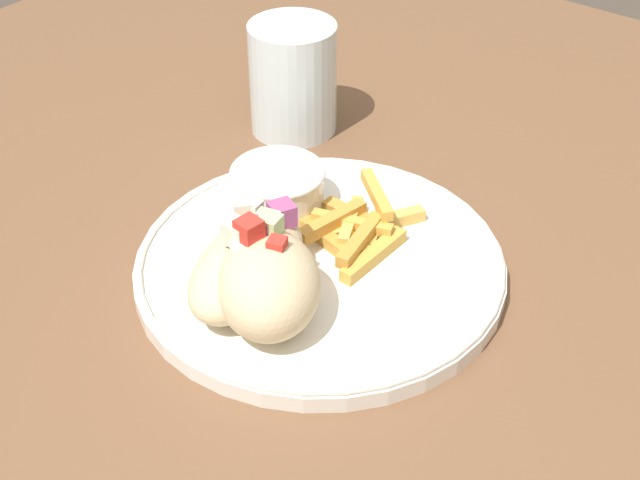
{
  "coord_description": "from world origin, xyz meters",
  "views": [
    {
      "loc": [
        -0.44,
        -0.36,
        1.18
      ],
      "look_at": [
        -0.01,
        -0.02,
        0.76
      ],
      "focal_mm": 50.0,
      "sensor_mm": 36.0,
      "label": 1
    }
  ],
  "objects_px": {
    "plate": "(320,264)",
    "pita_sandwich_far": "(244,262)",
    "water_glass": "(293,83)",
    "fries_pile": "(358,228)",
    "pita_sandwich_near": "(268,283)",
    "sauce_ramekin": "(278,186)"
  },
  "relations": [
    {
      "from": "plate",
      "to": "sauce_ramekin",
      "type": "distance_m",
      "value": 0.09
    },
    {
      "from": "fries_pile",
      "to": "plate",
      "type": "bearing_deg",
      "value": 172.16
    },
    {
      "from": "pita_sandwich_near",
      "to": "sauce_ramekin",
      "type": "xyz_separation_m",
      "value": [
        0.11,
        0.08,
        -0.01
      ]
    },
    {
      "from": "plate",
      "to": "pita_sandwich_far",
      "type": "distance_m",
      "value": 0.07
    },
    {
      "from": "plate",
      "to": "fries_pile",
      "type": "xyz_separation_m",
      "value": [
        0.04,
        -0.01,
        0.01
      ]
    },
    {
      "from": "pita_sandwich_far",
      "to": "water_glass",
      "type": "bearing_deg",
      "value": 17.08
    },
    {
      "from": "plate",
      "to": "pita_sandwich_near",
      "type": "xyz_separation_m",
      "value": [
        -0.07,
        -0.01,
        0.04
      ]
    },
    {
      "from": "plate",
      "to": "water_glass",
      "type": "relative_size",
      "value": 2.68
    },
    {
      "from": "plate",
      "to": "pita_sandwich_far",
      "type": "xyz_separation_m",
      "value": [
        -0.06,
        0.02,
        0.03
      ]
    },
    {
      "from": "pita_sandwich_near",
      "to": "pita_sandwich_far",
      "type": "height_order",
      "value": "pita_sandwich_near"
    },
    {
      "from": "sauce_ramekin",
      "to": "water_glass",
      "type": "xyz_separation_m",
      "value": [
        0.13,
        0.09,
        0.01
      ]
    },
    {
      "from": "plate",
      "to": "water_glass",
      "type": "xyz_separation_m",
      "value": [
        0.16,
        0.16,
        0.04
      ]
    },
    {
      "from": "pita_sandwich_near",
      "to": "water_glass",
      "type": "relative_size",
      "value": 1.15
    },
    {
      "from": "plate",
      "to": "fries_pile",
      "type": "relative_size",
      "value": 2.62
    },
    {
      "from": "pita_sandwich_near",
      "to": "water_glass",
      "type": "distance_m",
      "value": 0.29
    },
    {
      "from": "pita_sandwich_near",
      "to": "fries_pile",
      "type": "relative_size",
      "value": 1.13
    },
    {
      "from": "pita_sandwich_far",
      "to": "water_glass",
      "type": "distance_m",
      "value": 0.26
    },
    {
      "from": "pita_sandwich_far",
      "to": "plate",
      "type": "bearing_deg",
      "value": -36.35
    },
    {
      "from": "plate",
      "to": "water_glass",
      "type": "bearing_deg",
      "value": 44.56
    },
    {
      "from": "pita_sandwich_far",
      "to": "fries_pile",
      "type": "height_order",
      "value": "pita_sandwich_far"
    },
    {
      "from": "pita_sandwich_near",
      "to": "pita_sandwich_far",
      "type": "relative_size",
      "value": 0.89
    },
    {
      "from": "plate",
      "to": "pita_sandwich_far",
      "type": "height_order",
      "value": "pita_sandwich_far"
    }
  ]
}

